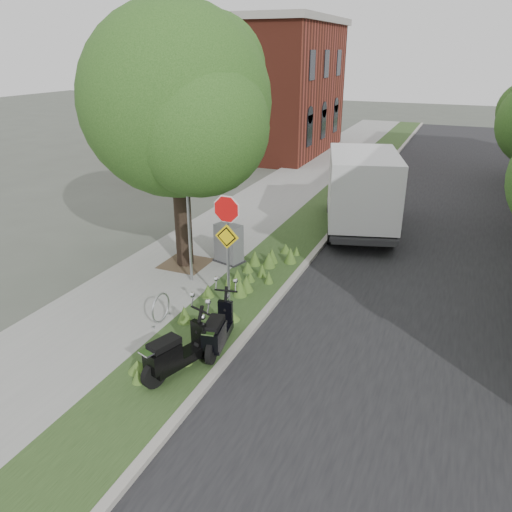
{
  "coord_description": "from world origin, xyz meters",
  "views": [
    {
      "loc": [
        3.73,
        -9.74,
        6.43
      ],
      "look_at": [
        -1.07,
        1.63,
        1.3
      ],
      "focal_mm": 35.0,
      "sensor_mm": 36.0,
      "label": 1
    }
  ],
  "objects_px": {
    "scooter_near": "(172,357)",
    "box_truck": "(361,187)",
    "utility_cabinet": "(229,244)",
    "scooter_far": "(217,335)",
    "sign_assembly": "(227,230)"
  },
  "relations": [
    {
      "from": "sign_assembly",
      "to": "box_truck",
      "type": "relative_size",
      "value": 0.52
    },
    {
      "from": "sign_assembly",
      "to": "utility_cabinet",
      "type": "distance_m",
      "value": 3.62
    },
    {
      "from": "scooter_far",
      "to": "utility_cabinet",
      "type": "height_order",
      "value": "utility_cabinet"
    },
    {
      "from": "sign_assembly",
      "to": "scooter_far",
      "type": "bearing_deg",
      "value": -71.77
    },
    {
      "from": "scooter_near",
      "to": "box_truck",
      "type": "xyz_separation_m",
      "value": [
        1.54,
        10.83,
        1.12
      ]
    },
    {
      "from": "utility_cabinet",
      "to": "scooter_far",
      "type": "bearing_deg",
      "value": -67.14
    },
    {
      "from": "sign_assembly",
      "to": "scooter_near",
      "type": "bearing_deg",
      "value": -86.74
    },
    {
      "from": "utility_cabinet",
      "to": "box_truck",
      "type": "bearing_deg",
      "value": 57.57
    },
    {
      "from": "scooter_near",
      "to": "box_truck",
      "type": "relative_size",
      "value": 0.31
    },
    {
      "from": "scooter_near",
      "to": "box_truck",
      "type": "distance_m",
      "value": 11.0
    },
    {
      "from": "box_truck",
      "to": "scooter_near",
      "type": "bearing_deg",
      "value": -98.07
    },
    {
      "from": "sign_assembly",
      "to": "box_truck",
      "type": "distance_m",
      "value": 8.02
    },
    {
      "from": "sign_assembly",
      "to": "scooter_near",
      "type": "height_order",
      "value": "sign_assembly"
    },
    {
      "from": "scooter_near",
      "to": "utility_cabinet",
      "type": "distance_m",
      "value": 6.14
    },
    {
      "from": "scooter_near",
      "to": "box_truck",
      "type": "bearing_deg",
      "value": 81.93
    }
  ]
}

